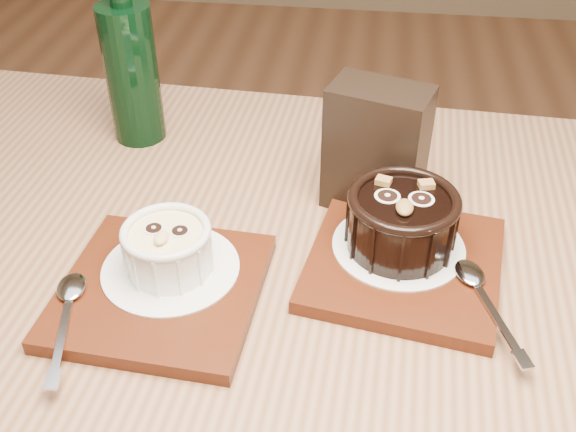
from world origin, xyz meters
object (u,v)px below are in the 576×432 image
at_px(table, 302,365).
at_px(tray_right, 404,264).
at_px(tray_left, 161,290).
at_px(ramekin_white, 168,246).
at_px(condiment_stand, 376,149).
at_px(ramekin_dark, 402,219).
at_px(green_bottle, 131,69).

bearing_deg(table, tray_right, 31.70).
relative_size(table, tray_left, 6.88).
distance_m(ramekin_white, condiment_stand, 0.24).
bearing_deg(tray_right, tray_left, -163.17).
distance_m(tray_left, ramekin_dark, 0.24).
xyz_separation_m(ramekin_white, ramekin_dark, (0.21, 0.06, 0.01)).
bearing_deg(condiment_stand, ramekin_white, -140.64).
bearing_deg(tray_left, table, 4.77).
height_order(table, ramekin_dark, ramekin_dark).
bearing_deg(table, ramekin_dark, 40.32).
relative_size(ramekin_dark, green_bottle, 0.45).
height_order(tray_left, green_bottle, green_bottle).
relative_size(table, condiment_stand, 8.84).
relative_size(ramekin_white, condiment_stand, 0.59).
distance_m(ramekin_dark, condiment_stand, 0.10).
xyz_separation_m(tray_left, green_bottle, (-0.11, 0.28, 0.08)).
distance_m(table, ramekin_white, 0.18).
height_order(table, tray_right, tray_right).
height_order(table, green_bottle, green_bottle).
bearing_deg(table, tray_left, -175.23).
bearing_deg(tray_right, condiment_stand, 108.35).
height_order(ramekin_white, green_bottle, green_bottle).
bearing_deg(green_bottle, ramekin_dark, -31.17).
xyz_separation_m(table, condiment_stand, (0.06, 0.16, 0.16)).
height_order(table, ramekin_white, ramekin_white).
xyz_separation_m(table, ramekin_dark, (0.09, 0.07, 0.14)).
height_order(tray_left, tray_right, same).
bearing_deg(green_bottle, table, -48.33).
relative_size(ramekin_dark, condiment_stand, 0.76).
distance_m(tray_left, green_bottle, 0.31).
xyz_separation_m(tray_right, condiment_stand, (-0.04, 0.11, 0.06)).
xyz_separation_m(ramekin_white, green_bottle, (-0.11, 0.26, 0.05)).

